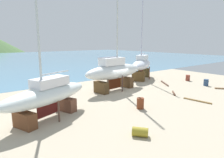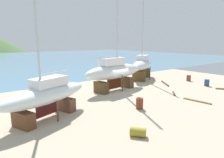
{
  "view_description": "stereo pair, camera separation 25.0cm",
  "coord_description": "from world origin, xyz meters",
  "px_view_note": "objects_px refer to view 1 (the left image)",
  "views": [
    {
      "loc": [
        -13.98,
        -16.5,
        5.5
      ],
      "look_at": [
        -0.71,
        0.3,
        1.39
      ],
      "focal_mm": 31.39,
      "sensor_mm": 36.0,
      "label": 1
    },
    {
      "loc": [
        -13.78,
        -16.65,
        5.5
      ],
      "look_at": [
        -0.71,
        0.3,
        1.39
      ],
      "focal_mm": 31.39,
      "sensor_mm": 36.0,
      "label": 2
    }
  ],
  "objects_px": {
    "barrel_tipped_right": "(140,103)",
    "barrel_rust_mid": "(140,132)",
    "worker": "(35,92)",
    "sailboat_small_center": "(114,71)",
    "barrel_by_slipway": "(206,83)",
    "sailboat_mid_port": "(47,95)",
    "barrel_tipped_left": "(32,96)",
    "sailboat_large_starboard": "(142,65)",
    "barrel_rust_near": "(188,78)"
  },
  "relations": [
    {
      "from": "worker",
      "to": "sailboat_mid_port",
      "type": "bearing_deg",
      "value": 7.75
    },
    {
      "from": "barrel_by_slipway",
      "to": "barrel_rust_near",
      "type": "relative_size",
      "value": 0.99
    },
    {
      "from": "barrel_tipped_left",
      "to": "barrel_rust_near",
      "type": "bearing_deg",
      "value": -11.69
    },
    {
      "from": "sailboat_small_center",
      "to": "barrel_tipped_left",
      "type": "relative_size",
      "value": 18.32
    },
    {
      "from": "barrel_rust_mid",
      "to": "barrel_rust_near",
      "type": "distance_m",
      "value": 19.01
    },
    {
      "from": "barrel_rust_mid",
      "to": "barrel_rust_near",
      "type": "height_order",
      "value": "barrel_rust_near"
    },
    {
      "from": "sailboat_small_center",
      "to": "barrel_tipped_right",
      "type": "xyz_separation_m",
      "value": [
        -2.33,
        -6.33,
        -1.73
      ]
    },
    {
      "from": "barrel_rust_mid",
      "to": "sailboat_small_center",
      "type": "bearing_deg",
      "value": 58.75
    },
    {
      "from": "sailboat_small_center",
      "to": "barrel_rust_mid",
      "type": "height_order",
      "value": "sailboat_small_center"
    },
    {
      "from": "barrel_tipped_left",
      "to": "sailboat_small_center",
      "type": "bearing_deg",
      "value": -12.32
    },
    {
      "from": "worker",
      "to": "barrel_by_slipway",
      "type": "relative_size",
      "value": 2.06
    },
    {
      "from": "barrel_rust_mid",
      "to": "barrel_rust_near",
      "type": "bearing_deg",
      "value": 22.95
    },
    {
      "from": "worker",
      "to": "barrel_tipped_left",
      "type": "relative_size",
      "value": 2.19
    },
    {
      "from": "sailboat_small_center",
      "to": "sailboat_large_starboard",
      "type": "bearing_deg",
      "value": 14.29
    },
    {
      "from": "sailboat_large_starboard",
      "to": "barrel_rust_mid",
      "type": "bearing_deg",
      "value": 12.07
    },
    {
      "from": "sailboat_large_starboard",
      "to": "barrel_tipped_left",
      "type": "distance_m",
      "value": 16.21
    },
    {
      "from": "barrel_rust_near",
      "to": "barrel_by_slipway",
      "type": "bearing_deg",
      "value": -109.73
    },
    {
      "from": "worker",
      "to": "barrel_rust_near",
      "type": "relative_size",
      "value": 2.04
    },
    {
      "from": "barrel_by_slipway",
      "to": "sailboat_small_center",
      "type": "bearing_deg",
      "value": 152.3
    },
    {
      "from": "barrel_tipped_right",
      "to": "barrel_tipped_left",
      "type": "relative_size",
      "value": 1.17
    },
    {
      "from": "barrel_tipped_right",
      "to": "barrel_rust_near",
      "type": "distance_m",
      "value": 14.51
    },
    {
      "from": "sailboat_small_center",
      "to": "barrel_rust_near",
      "type": "height_order",
      "value": "sailboat_small_center"
    },
    {
      "from": "sailboat_large_starboard",
      "to": "barrel_rust_near",
      "type": "xyz_separation_m",
      "value": [
        4.16,
        -5.11,
        -1.71
      ]
    },
    {
      "from": "sailboat_large_starboard",
      "to": "barrel_tipped_right",
      "type": "relative_size",
      "value": 14.19
    },
    {
      "from": "sailboat_large_starboard",
      "to": "barrel_rust_mid",
      "type": "distance_m",
      "value": 18.38
    },
    {
      "from": "sailboat_small_center",
      "to": "barrel_rust_near",
      "type": "xyz_separation_m",
      "value": [
        11.61,
        -2.3,
        -1.77
      ]
    },
    {
      "from": "sailboat_small_center",
      "to": "worker",
      "type": "height_order",
      "value": "sailboat_small_center"
    },
    {
      "from": "sailboat_mid_port",
      "to": "barrel_tipped_left",
      "type": "relative_size",
      "value": 13.75
    },
    {
      "from": "barrel_tipped_right",
      "to": "sailboat_mid_port",
      "type": "bearing_deg",
      "value": 158.46
    },
    {
      "from": "sailboat_large_starboard",
      "to": "barrel_tipped_right",
      "type": "bearing_deg",
      "value": 11.95
    },
    {
      "from": "sailboat_large_starboard",
      "to": "barrel_rust_near",
      "type": "relative_size",
      "value": 15.53
    },
    {
      "from": "barrel_rust_mid",
      "to": "sailboat_large_starboard",
      "type": "bearing_deg",
      "value": 43.18
    },
    {
      "from": "sailboat_mid_port",
      "to": "barrel_tipped_left",
      "type": "height_order",
      "value": "sailboat_mid_port"
    },
    {
      "from": "barrel_tipped_right",
      "to": "barrel_rust_mid",
      "type": "bearing_deg",
      "value": -136.48
    },
    {
      "from": "barrel_tipped_left",
      "to": "barrel_rust_near",
      "type": "xyz_separation_m",
      "value": [
        20.25,
        -4.19,
        0.03
      ]
    },
    {
      "from": "sailboat_small_center",
      "to": "barrel_rust_near",
      "type": "bearing_deg",
      "value": -17.57
    },
    {
      "from": "sailboat_small_center",
      "to": "barrel_by_slipway",
      "type": "distance_m",
      "value": 11.95
    },
    {
      "from": "sailboat_small_center",
      "to": "barrel_tipped_left",
      "type": "distance_m",
      "value": 9.03
    },
    {
      "from": "barrel_by_slipway",
      "to": "sailboat_mid_port",
      "type": "bearing_deg",
      "value": 174.62
    },
    {
      "from": "worker",
      "to": "barrel_by_slipway",
      "type": "bearing_deg",
      "value": 85.72
    },
    {
      "from": "barrel_rust_mid",
      "to": "barrel_by_slipway",
      "type": "xyz_separation_m",
      "value": [
        16.36,
        4.22,
        0.14
      ]
    },
    {
      "from": "sailboat_small_center",
      "to": "sailboat_large_starboard",
      "type": "relative_size",
      "value": 1.1
    },
    {
      "from": "barrel_tipped_left",
      "to": "barrel_rust_near",
      "type": "distance_m",
      "value": 20.68
    },
    {
      "from": "sailboat_small_center",
      "to": "barrel_rust_mid",
      "type": "distance_m",
      "value": 11.52
    },
    {
      "from": "sailboat_mid_port",
      "to": "sailboat_small_center",
      "type": "xyz_separation_m",
      "value": [
        9.12,
        3.65,
        0.43
      ]
    },
    {
      "from": "sailboat_mid_port",
      "to": "barrel_rust_mid",
      "type": "xyz_separation_m",
      "value": [
        3.23,
        -6.06,
        -1.48
      ]
    },
    {
      "from": "barrel_rust_mid",
      "to": "barrel_rust_near",
      "type": "xyz_separation_m",
      "value": [
        17.5,
        7.41,
        0.14
      ]
    },
    {
      "from": "sailboat_small_center",
      "to": "barrel_rust_near",
      "type": "distance_m",
      "value": 11.97
    },
    {
      "from": "sailboat_small_center",
      "to": "barrel_tipped_left",
      "type": "xyz_separation_m",
      "value": [
        -8.65,
        1.89,
        -1.8
      ]
    },
    {
      "from": "worker",
      "to": "sailboat_small_center",
      "type": "bearing_deg",
      "value": 96.96
    }
  ]
}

